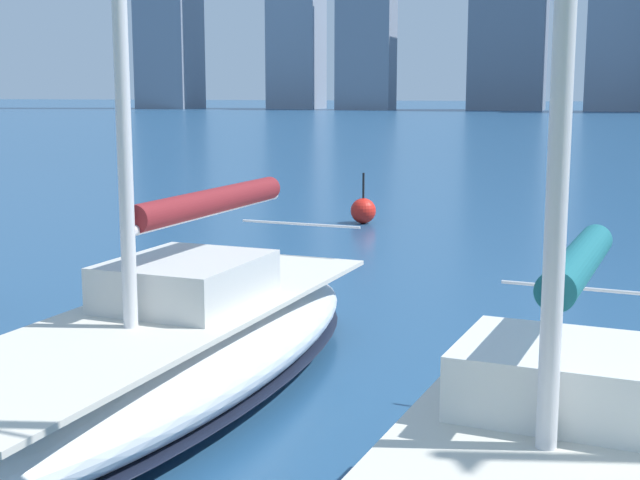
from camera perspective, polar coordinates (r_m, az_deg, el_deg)
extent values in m
cube|color=slate|center=(168.11, 12.00, 13.26)|extent=(13.17, 10.40, 30.02)
cube|color=gray|center=(166.85, 2.97, 12.80)|extent=(10.17, 6.32, 26.07)
cube|color=beige|center=(7.54, 14.88, -11.57)|extent=(2.91, 5.97, 0.06)
cube|color=silver|center=(7.81, 15.42, -8.48)|extent=(1.87, 1.60, 0.55)
cylinder|color=silver|center=(8.09, 16.17, -2.21)|extent=(0.37, 2.76, 0.12)
cylinder|color=#19606B|center=(8.06, 16.21, -1.38)|extent=(0.55, 2.55, 0.32)
cylinder|color=silver|center=(10.21, 17.57, -3.08)|extent=(2.18, 0.24, 0.04)
ellipsoid|color=silver|center=(10.71, -9.88, -7.58)|extent=(3.24, 9.06, 1.02)
ellipsoid|color=black|center=(10.79, -9.84, -9.01)|extent=(3.25, 9.10, 0.10)
cube|color=beige|center=(10.56, -9.97, -4.78)|extent=(2.69, 7.96, 0.06)
cube|color=silver|center=(10.94, -8.53, -2.60)|extent=(1.72, 2.06, 0.55)
cylinder|color=silver|center=(11.37, -6.92, 1.87)|extent=(0.36, 3.74, 0.12)
cylinder|color=maroon|center=(11.36, -6.93, 2.47)|extent=(0.54, 3.45, 0.32)
cylinder|color=silver|center=(13.95, -1.29, 1.03)|extent=(1.99, 0.17, 0.04)
sphere|color=red|center=(24.62, 2.78, 1.88)|extent=(0.70, 0.70, 0.70)
cylinder|color=black|center=(24.53, 2.80, 3.50)|extent=(0.06, 0.06, 0.70)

